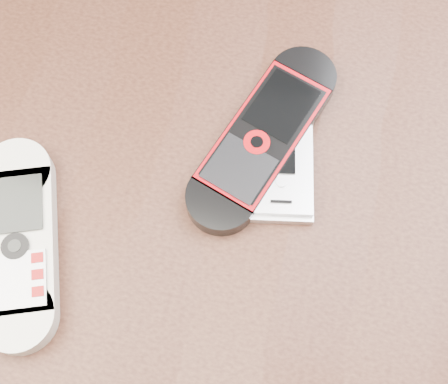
{
  "coord_description": "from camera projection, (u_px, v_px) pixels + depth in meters",
  "views": [
    {
      "loc": [
        0.04,
        -0.16,
        1.17
      ],
      "look_at": [
        0.01,
        0.0,
        0.76
      ],
      "focal_mm": 50.0,
      "sensor_mm": 36.0,
      "label": 1
    }
  ],
  "objects": [
    {
      "name": "ground",
      "position": [
        221.0,
        341.0,
        1.15
      ],
      "size": [
        4.0,
        4.0,
        0.0
      ],
      "primitive_type": "plane",
      "color": "#472B19",
      "rests_on": "ground"
    },
    {
      "name": "table",
      "position": [
        218.0,
        238.0,
        0.55
      ],
      "size": [
        1.2,
        0.8,
        0.75
      ],
      "color": "black",
      "rests_on": "ground"
    },
    {
      "name": "nokia_white",
      "position": [
        19.0,
        242.0,
        0.43
      ],
      "size": [
        0.1,
        0.16,
        0.02
      ],
      "primitive_type": "cube",
      "rotation": [
        0.0,
        0.0,
        0.33
      ],
      "color": "silver",
      "rests_on": "table"
    },
    {
      "name": "nokia_black_red",
      "position": [
        263.0,
        137.0,
        0.46
      ],
      "size": [
        0.11,
        0.17,
        0.02
      ],
      "primitive_type": "cube",
      "rotation": [
        0.0,
        0.0,
        -0.36
      ],
      "color": "black",
      "rests_on": "table"
    },
    {
      "name": "motorola_razr",
      "position": [
        281.0,
        168.0,
        0.45
      ],
      "size": [
        0.06,
        0.1,
        0.01
      ],
      "primitive_type": "cube",
      "rotation": [
        0.0,
        0.0,
        0.17
      ],
      "color": "silver",
      "rests_on": "table"
    }
  ]
}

